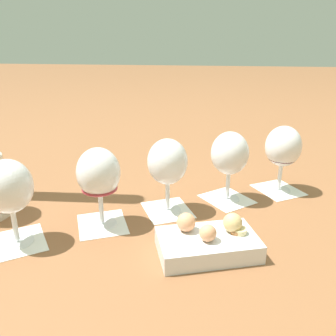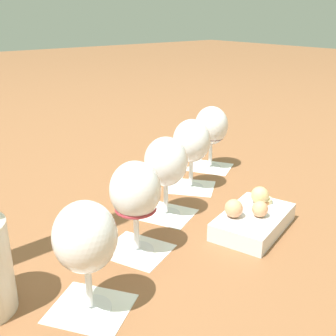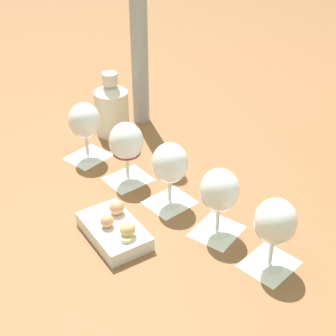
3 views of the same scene
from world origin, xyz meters
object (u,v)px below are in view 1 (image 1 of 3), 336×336
wine_glass_4 (283,149)px  snack_dish (208,242)px  wine_glass_0 (9,190)px  wine_glass_2 (169,165)px  wine_glass_3 (230,156)px  wine_glass_1 (99,175)px

wine_glass_4 → snack_dish: size_ratio=0.82×
wine_glass_0 → wine_glass_2: size_ratio=1.00×
wine_glass_2 → snack_dish: (0.09, -0.15, -0.09)m
wine_glass_2 → wine_glass_3: (0.13, 0.08, 0.00)m
wine_glass_1 → wine_glass_3: (0.26, 0.16, -0.00)m
wine_glass_1 → snack_dish: (0.22, -0.08, -0.09)m
wine_glass_0 → wine_glass_3: size_ratio=1.00×
wine_glass_1 → wine_glass_3: same height
wine_glass_2 → wine_glass_4: bearing=28.8°
wine_glass_1 → wine_glass_4: same height
wine_glass_4 → wine_glass_3: bearing=-151.9°
wine_glass_1 → snack_dish: size_ratio=0.82×
wine_glass_0 → wine_glass_3: bearing=30.9°
wine_glass_1 → wine_glass_4: (0.40, 0.23, -0.00)m
wine_glass_3 → snack_dish: 0.25m
wine_glass_0 → wine_glass_1: bearing=31.8°
wine_glass_1 → snack_dish: 0.25m
snack_dish → wine_glass_1: bearing=161.4°
wine_glass_2 → snack_dish: wine_glass_2 is taller
wine_glass_2 → wine_glass_0: bearing=-148.4°
wine_glass_2 → wine_glass_3: 0.15m
wine_glass_0 → snack_dish: bearing=1.9°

